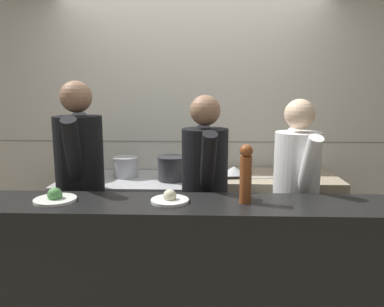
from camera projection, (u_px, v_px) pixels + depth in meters
wall_back_tiled at (193, 126)px, 3.65m from camera, size 8.00×0.06×2.60m
oven_range at (127, 224)px, 3.42m from camera, size 1.15×0.71×0.87m
prep_counter at (263, 224)px, 3.37m from camera, size 1.25×0.65×0.91m
pass_counter at (194, 279)px, 2.33m from camera, size 2.85×0.45×0.99m
stock_pot at (82, 166)px, 3.33m from camera, size 0.32×0.32×0.22m
sauce_pot at (126, 166)px, 3.39m from camera, size 0.24×0.24×0.18m
braising_pot at (171, 168)px, 3.26m from camera, size 0.25×0.25×0.21m
mixing_bowl_steel at (234, 171)px, 3.27m from camera, size 0.24×0.24×0.08m
chefs_knife at (245, 178)px, 3.16m from camera, size 0.39×0.09×0.02m
plated_dish_main at (55, 198)px, 2.27m from camera, size 0.25×0.25×0.09m
plated_dish_appetiser at (170, 199)px, 2.25m from camera, size 0.23×0.23×0.08m
pepper_mill at (246, 173)px, 2.21m from camera, size 0.08×0.08×0.36m
chef_head_cook at (81, 185)px, 2.77m from camera, size 0.40×0.75×1.72m
chef_sous at (205, 195)px, 2.71m from camera, size 0.36×0.71×1.62m
chef_line at (295, 198)px, 2.70m from camera, size 0.36×0.70×1.59m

